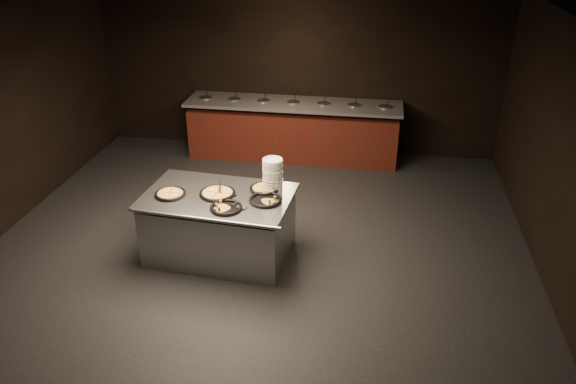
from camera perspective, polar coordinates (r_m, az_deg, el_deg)
name	(u,v)px	position (r m, az deg, el deg)	size (l,w,h in m)	color
room	(245,163)	(6.25, -4.41, 2.97)	(7.02, 8.02, 2.92)	black
salad_bar	(293,134)	(9.87, 0.51, 5.94)	(3.70, 0.83, 1.18)	#591E15
serving_counter	(220,227)	(7.09, -6.97, -3.52)	(1.88, 1.29, 0.86)	#ABADB2
plate_stack	(273,174)	(6.89, -1.57, 1.81)	(0.25, 0.25, 0.40)	silver
pan_veggie_whole	(170,194)	(6.96, -11.88, -0.17)	(0.38, 0.38, 0.04)	black
pan_cheese_whole	(217,193)	(6.88, -7.19, -0.11)	(0.44, 0.44, 0.04)	black
pan_cheese_slices_a	(265,188)	(6.95, -2.38, 0.38)	(0.37, 0.37, 0.04)	black
pan_cheese_slices_b	(226,208)	(6.54, -6.30, -1.58)	(0.38, 0.38, 0.04)	black
pan_veggie_slices	(266,200)	(6.68, -2.30, -0.79)	(0.39, 0.39, 0.04)	black
server_left	(220,185)	(6.95, -6.95, 0.69)	(0.15, 0.31, 0.15)	#ABADB2
server_right	(232,201)	(6.56, -5.68, -0.87)	(0.33, 0.12, 0.16)	#ABADB2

